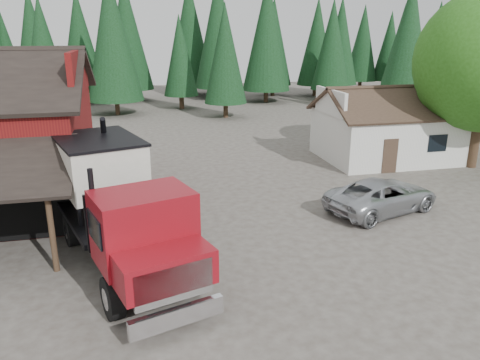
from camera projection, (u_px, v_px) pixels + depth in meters
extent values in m
plane|color=#49433A|center=(230.00, 282.00, 15.24)|extent=(120.00, 120.00, 0.00)
cube|color=maroon|center=(78.00, 72.00, 21.61)|extent=(0.25, 7.00, 2.00)
cylinder|color=#382619|center=(52.00, 233.00, 15.54)|extent=(0.20, 0.20, 2.80)
cube|color=silver|center=(387.00, 135.00, 29.68)|extent=(8.00, 6.00, 3.00)
cube|color=#38281E|center=(404.00, 103.00, 27.60)|extent=(8.60, 3.42, 1.80)
cube|color=#38281E|center=(378.00, 97.00, 30.39)|extent=(8.60, 3.42, 1.80)
cube|color=silver|center=(331.00, 102.00, 28.12)|extent=(0.20, 4.20, 1.50)
cube|color=silver|center=(447.00, 98.00, 29.87)|extent=(0.20, 4.20, 1.50)
cube|color=#38281E|center=(390.00, 156.00, 26.70)|extent=(0.90, 0.06, 2.00)
cube|color=black|center=(438.00, 143.00, 27.17)|extent=(1.20, 0.06, 1.00)
cylinder|color=#382619|center=(474.00, 141.00, 27.74)|extent=(0.60, 0.60, 3.20)
sphere|color=#245A14|center=(456.00, 82.00, 27.19)|extent=(4.40, 4.40, 4.40)
cylinder|color=#382619|center=(226.00, 109.00, 44.13)|extent=(0.44, 0.44, 1.60)
cone|color=black|center=(225.00, 53.00, 42.59)|extent=(3.96, 3.96, 9.00)
cylinder|color=#382619|center=(401.00, 109.00, 43.91)|extent=(0.44, 0.44, 1.60)
cone|color=black|center=(408.00, 42.00, 42.06)|extent=(4.84, 4.84, 11.00)
cylinder|color=#382619|center=(117.00, 106.00, 45.66)|extent=(0.44, 0.44, 1.60)
cone|color=black|center=(112.00, 36.00, 43.66)|extent=(5.28, 5.28, 12.00)
cylinder|color=black|center=(113.00, 298.00, 13.18)|extent=(0.76, 1.33, 1.26)
cylinder|color=black|center=(191.00, 276.00, 14.34)|extent=(0.76, 1.33, 1.26)
cylinder|color=black|center=(72.00, 230.00, 17.71)|extent=(0.76, 1.33, 1.26)
cylinder|color=black|center=(133.00, 217.00, 18.88)|extent=(0.76, 1.33, 1.26)
cylinder|color=black|center=(63.00, 216.00, 19.03)|extent=(0.76, 1.33, 1.26)
cylinder|color=black|center=(121.00, 205.00, 20.20)|extent=(0.76, 1.33, 1.26)
cube|color=black|center=(116.00, 229.00, 16.64)|extent=(4.14, 9.82, 0.46)
cube|color=silver|center=(177.00, 317.00, 12.30)|extent=(2.59, 0.98, 0.52)
cube|color=silver|center=(174.00, 284.00, 12.11)|extent=(2.12, 0.76, 1.03)
cube|color=maroon|center=(164.00, 267.00, 12.63)|extent=(2.91, 2.19, 0.98)
cube|color=maroon|center=(144.00, 226.00, 13.66)|extent=(3.21, 2.68, 2.13)
cube|color=black|center=(154.00, 226.00, 12.80)|extent=(2.33, 0.80, 1.03)
cylinder|color=black|center=(93.00, 202.00, 13.76)|extent=(0.20, 0.20, 2.07)
cube|color=black|center=(131.00, 215.00, 14.62)|extent=(2.73, 0.97, 1.84)
cube|color=black|center=(103.00, 207.00, 17.87)|extent=(4.78, 7.24, 0.18)
cube|color=silver|center=(99.00, 164.00, 17.35)|extent=(3.65, 4.41, 1.84)
cone|color=silver|center=(102.00, 193.00, 17.70)|extent=(3.17, 3.17, 0.80)
cube|color=black|center=(97.00, 139.00, 17.07)|extent=(3.79, 4.55, 0.09)
cylinder|color=black|center=(106.00, 155.00, 19.04)|extent=(0.31, 2.55, 3.51)
cube|color=maroon|center=(69.00, 182.00, 19.71)|extent=(0.93, 1.08, 0.52)
cylinder|color=silver|center=(177.00, 249.00, 15.33)|extent=(0.96, 1.29, 0.64)
imported|color=#B5B8BD|center=(382.00, 195.00, 21.02)|extent=(5.95, 4.06, 1.51)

